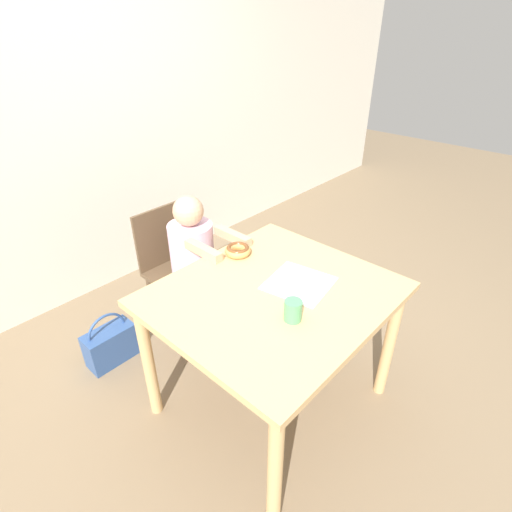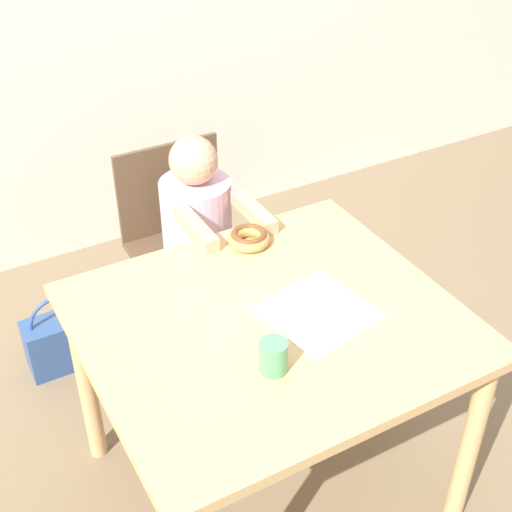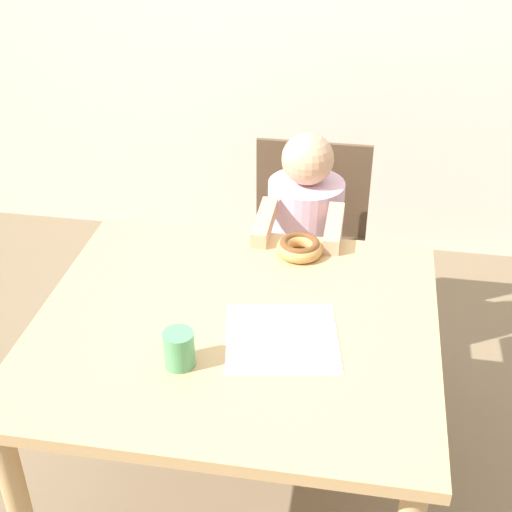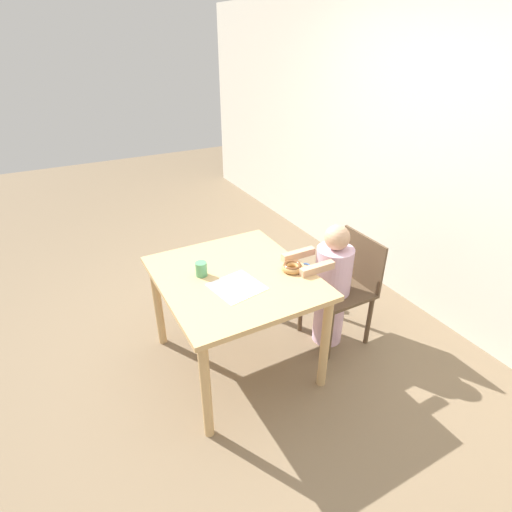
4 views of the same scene
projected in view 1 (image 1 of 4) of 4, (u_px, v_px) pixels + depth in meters
The scene contains 9 objects.
ground_plane at pixel (271, 399), 2.24m from camera, with size 12.00×12.00×0.00m, color #7A664C.
wall_back at pixel (73, 123), 2.59m from camera, with size 8.00×0.05×2.50m.
dining_table at pixel (273, 309), 1.90m from camera, with size 1.06×0.95×0.75m.
chair at pixel (182, 268), 2.57m from camera, with size 0.44×0.44×0.84m.
child_figure at pixel (194, 271), 2.48m from camera, with size 0.28×0.50×0.98m.
donut at pixel (238, 250), 2.13m from camera, with size 0.14×0.14×0.05m.
napkin at pixel (299, 283), 1.91m from camera, with size 0.33×0.33×0.00m.
handbag at pixel (110, 344), 2.43m from camera, with size 0.30×0.14×0.35m.
cup at pixel (293, 310), 1.66m from camera, with size 0.08×0.08×0.09m.
Camera 1 is at (-1.16, -0.95, 1.84)m, focal length 28.00 mm.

